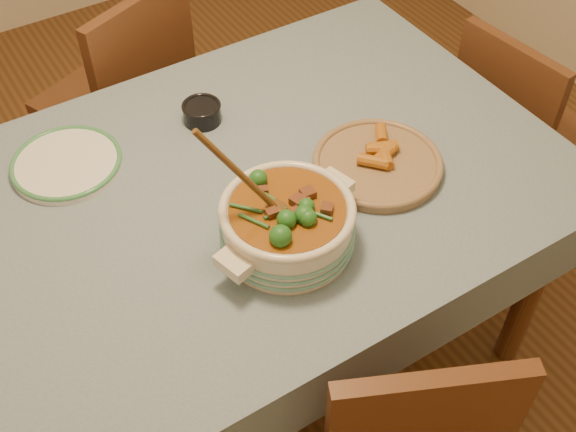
{
  "coord_description": "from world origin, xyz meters",
  "views": [
    {
      "loc": [
        -0.53,
        -1.12,
        2.0
      ],
      "look_at": [
        0.03,
        -0.23,
        0.86
      ],
      "focal_mm": 45.0,
      "sensor_mm": 36.0,
      "label": 1
    }
  ],
  "objects_px": {
    "stew_casserole": "(287,221)",
    "chair_far": "(128,94)",
    "white_plate": "(67,163)",
    "fried_plate": "(378,162)",
    "dining_table": "(230,216)",
    "chair_right": "(513,126)",
    "condiment_bowl": "(202,112)"
  },
  "relations": [
    {
      "from": "chair_far",
      "to": "stew_casserole",
      "type": "bearing_deg",
      "value": 66.77
    },
    {
      "from": "chair_far",
      "to": "chair_right",
      "type": "xyz_separation_m",
      "value": [
        1.02,
        -0.77,
        -0.05
      ]
    },
    {
      "from": "fried_plate",
      "to": "chair_right",
      "type": "distance_m",
      "value": 0.8
    },
    {
      "from": "white_plate",
      "to": "chair_right",
      "type": "relative_size",
      "value": 0.37
    },
    {
      "from": "white_plate",
      "to": "fried_plate",
      "type": "height_order",
      "value": "fried_plate"
    },
    {
      "from": "white_plate",
      "to": "condiment_bowl",
      "type": "distance_m",
      "value": 0.37
    },
    {
      "from": "stew_casserole",
      "to": "chair_far",
      "type": "distance_m",
      "value": 1.07
    },
    {
      "from": "white_plate",
      "to": "chair_far",
      "type": "distance_m",
      "value": 0.67
    },
    {
      "from": "dining_table",
      "to": "condiment_bowl",
      "type": "bearing_deg",
      "value": 75.16
    },
    {
      "from": "fried_plate",
      "to": "dining_table",
      "type": "bearing_deg",
      "value": 160.03
    },
    {
      "from": "dining_table",
      "to": "stew_casserole",
      "type": "bearing_deg",
      "value": -81.77
    },
    {
      "from": "chair_far",
      "to": "white_plate",
      "type": "bearing_deg",
      "value": 33.81
    },
    {
      "from": "stew_casserole",
      "to": "condiment_bowl",
      "type": "xyz_separation_m",
      "value": [
        0.04,
        0.49,
        -0.04
      ]
    },
    {
      "from": "white_plate",
      "to": "condiment_bowl",
      "type": "height_order",
      "value": "condiment_bowl"
    },
    {
      "from": "stew_casserole",
      "to": "white_plate",
      "type": "relative_size",
      "value": 1.29
    },
    {
      "from": "white_plate",
      "to": "dining_table",
      "type": "bearing_deg",
      "value": -43.68
    },
    {
      "from": "dining_table",
      "to": "fried_plate",
      "type": "bearing_deg",
      "value": -19.97
    },
    {
      "from": "stew_casserole",
      "to": "chair_right",
      "type": "height_order",
      "value": "stew_casserole"
    },
    {
      "from": "stew_casserole",
      "to": "white_plate",
      "type": "xyz_separation_m",
      "value": [
        -0.33,
        0.51,
        -0.06
      ]
    },
    {
      "from": "dining_table",
      "to": "white_plate",
      "type": "height_order",
      "value": "white_plate"
    },
    {
      "from": "white_plate",
      "to": "chair_right",
      "type": "bearing_deg",
      "value": -10.39
    },
    {
      "from": "stew_casserole",
      "to": "chair_far",
      "type": "xyz_separation_m",
      "value": [
        0.01,
        1.02,
        -0.32
      ]
    },
    {
      "from": "stew_casserole",
      "to": "fried_plate",
      "type": "bearing_deg",
      "value": 15.87
    },
    {
      "from": "chair_far",
      "to": "chair_right",
      "type": "bearing_deg",
      "value": 120.63
    },
    {
      "from": "fried_plate",
      "to": "chair_far",
      "type": "xyz_separation_m",
      "value": [
        -0.31,
        0.93,
        -0.27
      ]
    },
    {
      "from": "stew_casserole",
      "to": "white_plate",
      "type": "bearing_deg",
      "value": 123.21
    },
    {
      "from": "stew_casserole",
      "to": "chair_right",
      "type": "bearing_deg",
      "value": 13.86
    },
    {
      "from": "fried_plate",
      "to": "chair_right",
      "type": "xyz_separation_m",
      "value": [
        0.71,
        0.16,
        -0.32
      ]
    },
    {
      "from": "fried_plate",
      "to": "chair_right",
      "type": "relative_size",
      "value": 0.48
    },
    {
      "from": "condiment_bowl",
      "to": "fried_plate",
      "type": "xyz_separation_m",
      "value": [
        0.28,
        -0.4,
        -0.01
      ]
    },
    {
      "from": "white_plate",
      "to": "chair_far",
      "type": "height_order",
      "value": "chair_far"
    },
    {
      "from": "condiment_bowl",
      "to": "chair_right",
      "type": "relative_size",
      "value": 0.13
    }
  ]
}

